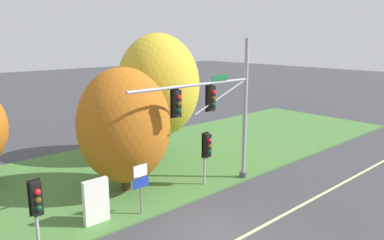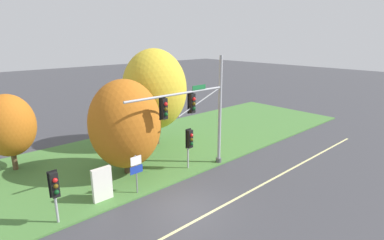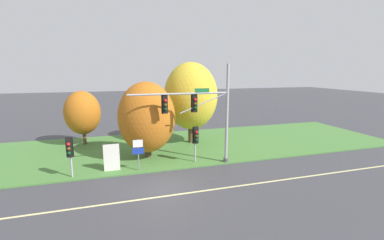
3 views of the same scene
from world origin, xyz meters
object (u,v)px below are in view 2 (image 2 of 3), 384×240
Objects in this scene: route_sign_post at (136,169)px; info_kiosk at (102,184)px; tree_behind_signpost at (155,90)px; tree_left_of_mast at (125,124)px; tree_nearest_road at (9,126)px; traffic_signal_mast at (199,109)px; pedestrian_signal_near_kerb at (55,187)px; pedestrian_signal_further_along at (190,141)px.

route_sign_post is 1.21× the size of info_kiosk.
tree_left_of_mast is at bearing -144.64° from tree_behind_signpost.
tree_nearest_road is 2.73× the size of info_kiosk.
route_sign_post is at bearing -133.02° from tree_behind_signpost.
tree_left_of_mast is at bearing 70.17° from route_sign_post.
tree_behind_signpost reaches higher than tree_left_of_mast.
traffic_signal_mast is 6.26m from tree_behind_signpost.
traffic_signal_mast is at bearing -1.49° from route_sign_post.
pedestrian_signal_near_kerb is 8.43m from tree_nearest_road.
info_kiosk is at bearing 161.96° from route_sign_post.
pedestrian_signal_near_kerb is at bearing -152.58° from tree_left_of_mast.
info_kiosk is at bearing 173.76° from traffic_signal_mast.
pedestrian_signal_near_kerb is 0.53× the size of tree_nearest_road.
pedestrian_signal_further_along reaches higher than route_sign_post.
pedestrian_signal_near_kerb is 2.84m from info_kiosk.
tree_nearest_road is (-0.04, 8.35, 1.15)m from pedestrian_signal_near_kerb.
info_kiosk is (-1.83, 0.59, -0.55)m from route_sign_post.
traffic_signal_mast is 1.21× the size of tree_left_of_mast.
info_kiosk is at bearing -143.86° from tree_behind_signpost.
tree_left_of_mast is (5.43, -5.55, 0.25)m from tree_nearest_road.
tree_nearest_road is 7.77m from tree_left_of_mast.
route_sign_post is 8.85m from tree_behind_signpost.
tree_left_of_mast is at bearing 145.76° from pedestrian_signal_further_along.
pedestrian_signal_near_kerb is at bearing -176.92° from pedestrian_signal_further_along.
tree_left_of_mast is (-3.75, 2.87, -0.89)m from traffic_signal_mast.
tree_behind_signpost is at bearing 31.27° from pedestrian_signal_near_kerb.
traffic_signal_mast reaches higher than pedestrian_signal_further_along.
tree_behind_signpost is at bearing 46.98° from route_sign_post.
route_sign_post is at bearing -18.04° from info_kiosk.
pedestrian_signal_further_along is at bearing 3.08° from pedestrian_signal_near_kerb.
traffic_signal_mast is 12.51m from tree_nearest_road.
traffic_signal_mast is 7.38m from info_kiosk.
traffic_signal_mast is 2.31m from pedestrian_signal_further_along.
tree_behind_signpost reaches higher than pedestrian_signal_further_along.
traffic_signal_mast is 1.46× the size of tree_nearest_road.
tree_left_of_mast reaches higher than pedestrian_signal_near_kerb.
route_sign_post is 0.37× the size of tree_left_of_mast.
info_kiosk is (-6.23, 0.17, -1.07)m from pedestrian_signal_further_along.
route_sign_post is 0.45× the size of tree_nearest_road.
tree_nearest_road is 0.83× the size of tree_left_of_mast.
pedestrian_signal_near_kerb is at bearing -89.75° from tree_nearest_road.
tree_nearest_road is 0.66× the size of tree_behind_signpost.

